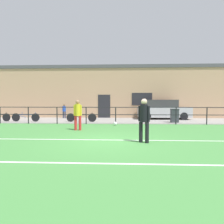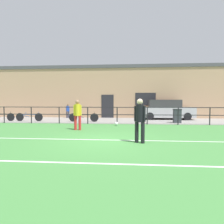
{
  "view_description": "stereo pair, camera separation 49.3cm",
  "coord_description": "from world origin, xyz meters",
  "px_view_note": "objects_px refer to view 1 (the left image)",
  "views": [
    {
      "loc": [
        0.53,
        -8.43,
        1.6
      ],
      "look_at": [
        -0.12,
        3.6,
        0.94
      ],
      "focal_mm": 34.6,
      "sensor_mm": 36.0,
      "label": 1
    },
    {
      "loc": [
        1.02,
        -8.39,
        1.6
      ],
      "look_at": [
        -0.12,
        3.6,
        0.94
      ],
      "focal_mm": 34.6,
      "sensor_mm": 36.0,
      "label": 2
    }
  ],
  "objects_px": {
    "player_goalkeeper": "(144,118)",
    "player_striker": "(78,113)",
    "bicycle_parked_0": "(26,117)",
    "trash_bin_0": "(175,115)",
    "parked_car_red": "(163,110)",
    "bicycle_parked_2": "(81,117)",
    "soccer_ball_match": "(115,124)",
    "spectator_child": "(64,110)"
  },
  "relations": [
    {
      "from": "parked_car_red",
      "to": "bicycle_parked_2",
      "type": "relative_size",
      "value": 1.95
    },
    {
      "from": "player_goalkeeper",
      "to": "player_striker",
      "type": "distance_m",
      "value": 4.56
    },
    {
      "from": "soccer_ball_match",
      "to": "bicycle_parked_2",
      "type": "xyz_separation_m",
      "value": [
        -2.57,
        1.96,
        0.23
      ]
    },
    {
      "from": "player_striker",
      "to": "trash_bin_0",
      "type": "relative_size",
      "value": 1.65
    },
    {
      "from": "spectator_child",
      "to": "player_goalkeeper",
      "type": "bearing_deg",
      "value": 137.73
    },
    {
      "from": "player_goalkeeper",
      "to": "soccer_ball_match",
      "type": "xyz_separation_m",
      "value": [
        -1.29,
        5.54,
        -0.83
      ]
    },
    {
      "from": "soccer_ball_match",
      "to": "bicycle_parked_2",
      "type": "relative_size",
      "value": 0.1
    },
    {
      "from": "bicycle_parked_0",
      "to": "bicycle_parked_2",
      "type": "height_order",
      "value": "bicycle_parked_2"
    },
    {
      "from": "spectator_child",
      "to": "parked_car_red",
      "type": "relative_size",
      "value": 0.29
    },
    {
      "from": "player_goalkeeper",
      "to": "parked_car_red",
      "type": "relative_size",
      "value": 0.38
    },
    {
      "from": "player_goalkeeper",
      "to": "trash_bin_0",
      "type": "relative_size",
      "value": 1.69
    },
    {
      "from": "player_goalkeeper",
      "to": "bicycle_parked_0",
      "type": "bearing_deg",
      "value": 162.23
    },
    {
      "from": "player_striker",
      "to": "parked_car_red",
      "type": "distance_m",
      "value": 9.07
    },
    {
      "from": "soccer_ball_match",
      "to": "parked_car_red",
      "type": "distance_m",
      "value": 6.11
    },
    {
      "from": "player_goalkeeper",
      "to": "parked_car_red",
      "type": "xyz_separation_m",
      "value": [
        2.55,
        10.24,
        -0.16
      ]
    },
    {
      "from": "player_goalkeeper",
      "to": "soccer_ball_match",
      "type": "bearing_deg",
      "value": 128.34
    },
    {
      "from": "player_goalkeeper",
      "to": "player_striker",
      "type": "height_order",
      "value": "player_goalkeeper"
    },
    {
      "from": "player_goalkeeper",
      "to": "soccer_ball_match",
      "type": "relative_size",
      "value": 7.23
    },
    {
      "from": "spectator_child",
      "to": "trash_bin_0",
      "type": "xyz_separation_m",
      "value": [
        8.86,
        -3.22,
        -0.21
      ]
    },
    {
      "from": "bicycle_parked_2",
      "to": "spectator_child",
      "type": "bearing_deg",
      "value": 124.57
    },
    {
      "from": "spectator_child",
      "to": "player_striker",
      "type": "bearing_deg",
      "value": 128.95
    },
    {
      "from": "soccer_ball_match",
      "to": "bicycle_parked_0",
      "type": "distance_m",
      "value": 7.04
    },
    {
      "from": "soccer_ball_match",
      "to": "parked_car_red",
      "type": "xyz_separation_m",
      "value": [
        3.84,
        4.7,
        0.67
      ]
    },
    {
      "from": "soccer_ball_match",
      "to": "bicycle_parked_0",
      "type": "xyz_separation_m",
      "value": [
        -6.76,
        1.96,
        0.22
      ]
    },
    {
      "from": "player_striker",
      "to": "soccer_ball_match",
      "type": "bearing_deg",
      "value": 50.36
    },
    {
      "from": "player_goalkeeper",
      "to": "bicycle_parked_2",
      "type": "xyz_separation_m",
      "value": [
        -3.87,
        7.5,
        -0.6
      ]
    },
    {
      "from": "bicycle_parked_0",
      "to": "trash_bin_0",
      "type": "height_order",
      "value": "trash_bin_0"
    },
    {
      "from": "player_striker",
      "to": "bicycle_parked_2",
      "type": "distance_m",
      "value": 4.36
    },
    {
      "from": "player_goalkeeper",
      "to": "bicycle_parked_2",
      "type": "height_order",
      "value": "player_goalkeeper"
    },
    {
      "from": "player_goalkeeper",
      "to": "player_striker",
      "type": "xyz_separation_m",
      "value": [
        -3.21,
        3.23,
        -0.02
      ]
    },
    {
      "from": "player_goalkeeper",
      "to": "spectator_child",
      "type": "relative_size",
      "value": 1.34
    },
    {
      "from": "player_goalkeeper",
      "to": "trash_bin_0",
      "type": "xyz_separation_m",
      "value": [
        2.86,
        7.39,
        -0.43
      ]
    },
    {
      "from": "player_striker",
      "to": "soccer_ball_match",
      "type": "height_order",
      "value": "player_striker"
    },
    {
      "from": "bicycle_parked_0",
      "to": "trash_bin_0",
      "type": "bearing_deg",
      "value": -0.61
    },
    {
      "from": "player_goalkeeper",
      "to": "bicycle_parked_0",
      "type": "distance_m",
      "value": 11.03
    },
    {
      "from": "parked_car_red",
      "to": "soccer_ball_match",
      "type": "bearing_deg",
      "value": -129.28
    },
    {
      "from": "spectator_child",
      "to": "soccer_ball_match",
      "type": "bearing_deg",
      "value": 151.15
    },
    {
      "from": "player_goalkeeper",
      "to": "trash_bin_0",
      "type": "bearing_deg",
      "value": 94.03
    },
    {
      "from": "spectator_child",
      "to": "trash_bin_0",
      "type": "height_order",
      "value": "spectator_child"
    },
    {
      "from": "soccer_ball_match",
      "to": "bicycle_parked_0",
      "type": "relative_size",
      "value": 0.11
    },
    {
      "from": "bicycle_parked_2",
      "to": "trash_bin_0",
      "type": "distance_m",
      "value": 6.73
    },
    {
      "from": "bicycle_parked_2",
      "to": "soccer_ball_match",
      "type": "bearing_deg",
      "value": -37.32
    }
  ]
}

